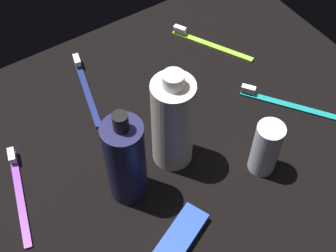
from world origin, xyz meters
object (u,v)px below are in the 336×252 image
(toothbrush_navy, at_px, (85,86))
(toothbrush_lime, at_px, (207,42))
(deodorant_stick, at_px, (266,148))
(snack_bar_blue, at_px, (180,237))
(toothbrush_purple, at_px, (18,190))
(toothbrush_teal, at_px, (282,102))
(bodywash_bottle, at_px, (173,122))
(lotion_bottle, at_px, (126,161))

(toothbrush_navy, relative_size, toothbrush_lime, 1.08)
(deodorant_stick, bearing_deg, toothbrush_lime, 70.92)
(deodorant_stick, height_order, snack_bar_blue, deodorant_stick)
(toothbrush_lime, bearing_deg, toothbrush_purple, -166.04)
(toothbrush_teal, height_order, toothbrush_purple, same)
(bodywash_bottle, xyz_separation_m, toothbrush_teal, (0.23, -0.02, -0.08))
(deodorant_stick, bearing_deg, snack_bar_blue, -169.77)
(bodywash_bottle, relative_size, snack_bar_blue, 1.88)
(toothbrush_purple, bearing_deg, bodywash_bottle, -16.96)
(lotion_bottle, relative_size, deodorant_stick, 1.81)
(bodywash_bottle, height_order, snack_bar_blue, bodywash_bottle)
(bodywash_bottle, bearing_deg, toothbrush_purple, 163.04)
(lotion_bottle, xyz_separation_m, toothbrush_teal, (0.33, -0.00, -0.08))
(toothbrush_teal, relative_size, toothbrush_purple, 0.86)
(deodorant_stick, distance_m, snack_bar_blue, 0.19)
(bodywash_bottle, height_order, toothbrush_purple, bodywash_bottle)
(deodorant_stick, distance_m, toothbrush_teal, 0.15)
(toothbrush_navy, height_order, snack_bar_blue, toothbrush_navy)
(deodorant_stick, bearing_deg, toothbrush_teal, 34.32)
(bodywash_bottle, bearing_deg, snack_bar_blue, -119.20)
(toothbrush_navy, bearing_deg, toothbrush_lime, -6.30)
(toothbrush_lime, distance_m, snack_bar_blue, 0.43)
(lotion_bottle, distance_m, toothbrush_navy, 0.25)
(toothbrush_lime, bearing_deg, snack_bar_blue, -131.57)
(deodorant_stick, bearing_deg, toothbrush_navy, 117.44)
(toothbrush_teal, height_order, toothbrush_lime, same)
(toothbrush_purple, bearing_deg, deodorant_stick, -26.12)
(toothbrush_purple, height_order, toothbrush_lime, same)
(toothbrush_teal, bearing_deg, deodorant_stick, -145.68)
(bodywash_bottle, distance_m, toothbrush_navy, 0.24)
(lotion_bottle, distance_m, bodywash_bottle, 0.10)
(lotion_bottle, distance_m, toothbrush_purple, 0.19)
(lotion_bottle, relative_size, toothbrush_purple, 1.07)
(lotion_bottle, bearing_deg, toothbrush_purple, 148.71)
(deodorant_stick, bearing_deg, bodywash_bottle, 138.01)
(lotion_bottle, bearing_deg, toothbrush_lime, 33.91)
(toothbrush_teal, bearing_deg, lotion_bottle, 179.87)
(lotion_bottle, distance_m, toothbrush_lime, 0.38)
(deodorant_stick, bearing_deg, toothbrush_purple, 153.88)
(toothbrush_navy, bearing_deg, deodorant_stick, -62.56)
(toothbrush_navy, bearing_deg, toothbrush_teal, -39.49)
(snack_bar_blue, bearing_deg, toothbrush_navy, 62.90)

